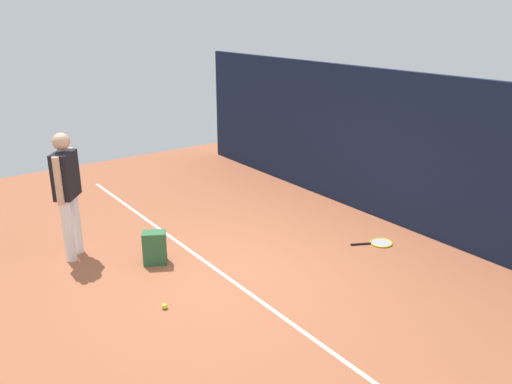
# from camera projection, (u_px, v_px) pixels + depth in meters

# --- Properties ---
(ground_plane) EXTENTS (12.00, 12.00, 0.00)m
(ground_plane) POSITION_uv_depth(u_px,v_px,m) (231.00, 272.00, 6.54)
(ground_plane) COLOR #9E5638
(back_fence) EXTENTS (10.00, 0.10, 2.33)m
(back_fence) POSITION_uv_depth(u_px,v_px,m) (394.00, 149.00, 7.83)
(back_fence) COLOR #141E38
(back_fence) RESTS_ON ground
(court_line) EXTENTS (9.00, 0.05, 0.00)m
(court_line) POSITION_uv_depth(u_px,v_px,m) (224.00, 275.00, 6.48)
(court_line) COLOR white
(court_line) RESTS_ON ground
(tennis_player) EXTENTS (0.45, 0.42, 1.70)m
(tennis_player) POSITION_uv_depth(u_px,v_px,m) (67.00, 189.00, 6.67)
(tennis_player) COLOR white
(tennis_player) RESTS_ON ground
(tennis_racket) EXTENTS (0.44, 0.63, 0.03)m
(tennis_racket) POSITION_uv_depth(u_px,v_px,m) (379.00, 243.00, 7.36)
(tennis_racket) COLOR black
(tennis_racket) RESTS_ON ground
(backpack) EXTENTS (0.37, 0.36, 0.44)m
(backpack) POSITION_uv_depth(u_px,v_px,m) (155.00, 248.00, 6.74)
(backpack) COLOR #2D6038
(backpack) RESTS_ON ground
(tennis_ball_near_player) EXTENTS (0.07, 0.07, 0.07)m
(tennis_ball_near_player) POSITION_uv_depth(u_px,v_px,m) (165.00, 306.00, 5.73)
(tennis_ball_near_player) COLOR #CCE033
(tennis_ball_near_player) RESTS_ON ground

